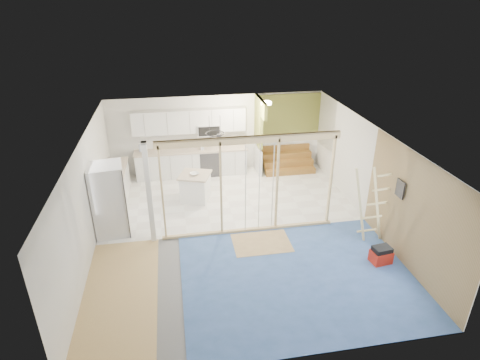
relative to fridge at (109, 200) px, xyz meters
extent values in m
cube|color=slate|center=(3.12, -0.54, -0.94)|extent=(7.00, 8.00, 0.01)
cube|color=white|center=(3.12, -0.54, 1.66)|extent=(7.00, 8.00, 0.01)
cube|color=silver|center=(3.12, 3.46, 0.36)|extent=(7.00, 0.01, 2.60)
cube|color=silver|center=(3.12, -4.54, 0.36)|extent=(7.00, 0.01, 2.60)
cube|color=silver|center=(-0.38, -0.54, 0.36)|extent=(0.01, 8.00, 2.60)
cube|color=silver|center=(6.62, -0.54, 0.36)|extent=(0.01, 8.00, 2.60)
cube|color=white|center=(3.12, 1.46, -0.93)|extent=(7.00, 4.00, 0.02)
cube|color=#4B70B8|center=(4.12, -2.54, -0.93)|extent=(5.00, 4.00, 0.02)
cube|color=tan|center=(0.37, -2.54, -0.93)|extent=(1.50, 4.00, 0.02)
cube|color=tan|center=(3.62, -1.14, -0.92)|extent=(1.40, 1.00, 0.01)
cube|color=beige|center=(3.42, -0.54, 1.56)|extent=(4.40, 0.09, 0.18)
cube|color=beige|center=(3.42, -0.54, -0.89)|extent=(4.40, 0.09, 0.06)
cube|color=silver|center=(1.02, -0.54, 0.36)|extent=(0.12, 0.14, 2.60)
cube|color=beige|center=(1.32, -0.54, 0.36)|extent=(0.04, 0.09, 2.40)
cube|color=beige|center=(2.72, -0.54, 0.36)|extent=(0.05, 0.09, 2.40)
cube|color=beige|center=(4.12, -0.54, 0.36)|extent=(0.04, 0.09, 2.40)
cube|color=beige|center=(5.52, -0.54, 0.36)|extent=(0.04, 0.09, 2.40)
cylinder|color=silver|center=(3.32, -0.57, 0.28)|extent=(0.02, 0.02, 2.35)
cylinder|color=silver|center=(4.02, -0.52, 0.28)|extent=(0.02, 0.02, 2.35)
cylinder|color=silver|center=(3.67, -0.54, 0.28)|extent=(0.02, 0.02, 2.35)
cube|color=silver|center=(2.22, 3.16, -0.50)|extent=(3.60, 0.60, 0.88)
cube|color=#BCAD93|center=(2.22, 3.16, -0.04)|extent=(3.66, 0.64, 0.05)
cube|color=silver|center=(-0.08, 2.06, -0.50)|extent=(0.60, 1.60, 0.88)
cube|color=#BCAD93|center=(-0.08, 2.06, -0.04)|extent=(0.64, 1.64, 0.05)
cube|color=silver|center=(2.22, 3.28, 0.91)|extent=(3.60, 0.34, 0.75)
cube|color=silver|center=(2.82, 3.24, 0.61)|extent=(0.72, 0.38, 0.36)
cube|color=black|center=(2.82, 3.05, 0.61)|extent=(0.68, 0.02, 0.30)
cube|color=olive|center=(4.42, 3.01, 0.86)|extent=(0.10, 0.90, 1.60)
cube|color=white|center=(4.42, 3.01, -0.49)|extent=(0.10, 0.90, 0.90)
cube|color=olive|center=(4.42, 2.31, 1.41)|extent=(0.10, 0.50, 0.50)
cube|color=olive|center=(5.52, 3.43, 0.81)|extent=(2.20, 0.04, 1.60)
cube|color=white|center=(5.52, 3.43, -0.49)|extent=(2.20, 0.04, 0.90)
cube|color=olive|center=(5.47, 2.66, -0.84)|extent=(1.70, 0.26, 0.20)
cube|color=olive|center=(5.47, 2.92, -0.64)|extent=(1.70, 0.26, 0.20)
cube|color=olive|center=(5.47, 3.18, -0.44)|extent=(1.70, 0.26, 0.20)
cube|color=olive|center=(5.47, 3.44, -0.24)|extent=(1.70, 0.26, 0.20)
torus|color=black|center=(2.82, 1.36, 1.11)|extent=(0.52, 0.52, 0.02)
cylinder|color=black|center=(2.67, 1.36, 1.36)|extent=(0.01, 0.01, 0.50)
cylinder|color=black|center=(2.97, 1.36, 1.36)|extent=(0.01, 0.01, 0.50)
cylinder|color=#36363B|center=(2.72, 1.26, 0.96)|extent=(0.14, 0.14, 0.14)
cylinder|color=#36363B|center=(2.94, 1.46, 0.98)|extent=(0.12, 0.12, 0.12)
cube|color=#9E7A56|center=(6.60, -2.54, 0.36)|extent=(0.02, 4.00, 2.60)
cube|color=#36363B|center=(6.55, -1.94, 0.71)|extent=(0.04, 0.30, 0.40)
cylinder|color=#FFEABF|center=(4.52, 2.46, 1.60)|extent=(0.32, 0.32, 0.08)
cube|color=silver|center=(-0.01, 0.00, 0.00)|extent=(0.91, 0.89, 1.88)
cube|color=#36363B|center=(0.39, 0.00, 0.00)|extent=(0.12, 0.75, 1.84)
cube|color=white|center=(2.21, 1.43, -0.56)|extent=(0.96, 0.96, 0.76)
cube|color=#BCAD93|center=(2.21, 1.43, -0.14)|extent=(1.07, 1.07, 0.04)
imported|color=white|center=(2.19, 1.40, -0.09)|extent=(0.30, 0.30, 0.06)
imported|color=silver|center=(0.62, 3.24, 0.15)|extent=(0.15, 0.15, 0.33)
imported|color=silver|center=(2.57, 3.05, 0.09)|extent=(0.12, 0.12, 0.21)
cube|color=red|center=(6.12, -2.34, -0.79)|extent=(0.48, 0.39, 0.31)
cube|color=black|center=(6.12, -2.34, -0.58)|extent=(0.43, 0.34, 0.11)
cube|color=beige|center=(5.94, -1.42, 0.05)|extent=(0.46, 0.16, 1.94)
cube|color=beige|center=(6.36, -1.42, 0.05)|extent=(0.46, 0.16, 1.94)
cube|color=beige|center=(6.21, -1.42, -0.67)|extent=(0.46, 0.16, 0.13)
cube|color=beige|center=(6.28, -1.42, -0.30)|extent=(0.46, 0.16, 0.13)
cube|color=beige|center=(6.36, -1.42, 0.07)|extent=(0.46, 0.16, 0.13)
cube|color=beige|center=(6.44, -1.42, 0.45)|extent=(0.46, 0.16, 0.13)
cube|color=beige|center=(6.52, -1.42, 0.82)|extent=(0.46, 0.16, 0.13)
camera|label=1|loc=(1.67, -9.13, 4.71)|focal=30.00mm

